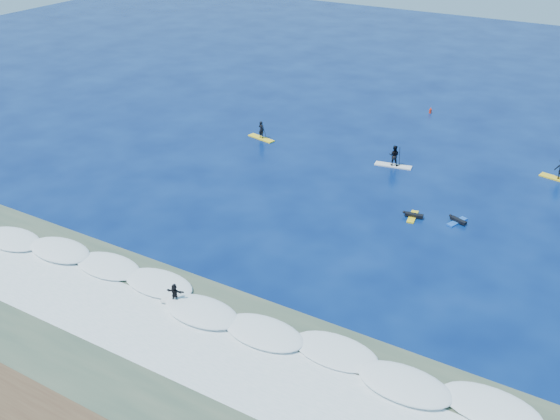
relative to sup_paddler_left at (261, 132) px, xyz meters
The scene contains 10 objects.
ground 17.08m from the sup_paddler_left, 53.71° to the right, with size 160.00×160.00×0.00m, color #031242.
shallow_water 29.54m from the sup_paddler_left, 70.00° to the right, with size 90.00×13.00×0.01m, color #36493A.
breaking_wave 25.82m from the sup_paddler_left, 66.96° to the right, with size 40.00×6.00×0.30m, color white.
whitewater 28.61m from the sup_paddler_left, 69.31° to the right, with size 34.00×5.00×0.02m, color silver.
sup_paddler_left is the anchor object (origin of this frame).
sup_paddler_center 13.05m from the sup_paddler_left, ahead, with size 3.22×1.32×2.20m.
prone_paddler_near 19.06m from the sup_paddler_left, 22.62° to the right, with size 1.53×1.97×0.40m.
prone_paddler_far 21.59m from the sup_paddler_left, 17.31° to the right, with size 1.42×1.88×0.38m.
wave_surfer 25.98m from the sup_paddler_left, 69.21° to the right, with size 1.81×0.94×1.26m.
marker_buoy 18.83m from the sup_paddler_left, 52.38° to the left, with size 0.28×0.28×0.66m.
Camera 1 is at (19.19, -32.72, 22.25)m, focal length 40.00 mm.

